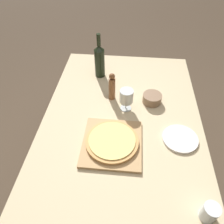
# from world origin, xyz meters

# --- Properties ---
(ground_plane) EXTENTS (12.00, 12.00, 0.00)m
(ground_plane) POSITION_xyz_m (0.00, 0.00, 0.00)
(ground_plane) COLOR #4C3D2D
(dining_table) EXTENTS (0.99, 1.54, 0.73)m
(dining_table) POSITION_xyz_m (0.00, 0.00, 0.65)
(dining_table) COLOR #CCB78E
(dining_table) RESTS_ON ground_plane
(cutting_board) EXTENTS (0.33, 0.34, 0.02)m
(cutting_board) POSITION_xyz_m (-0.04, -0.17, 0.73)
(cutting_board) COLOR tan
(cutting_board) RESTS_ON dining_table
(pizza) EXTENTS (0.30, 0.30, 0.02)m
(pizza) POSITION_xyz_m (-0.04, -0.17, 0.75)
(pizza) COLOR tan
(pizza) RESTS_ON cutting_board
(wine_bottle) EXTENTS (0.08, 0.08, 0.34)m
(wine_bottle) POSITION_xyz_m (-0.20, 0.48, 0.86)
(wine_bottle) COLOR black
(wine_bottle) RESTS_ON dining_table
(pepper_mill) EXTENTS (0.04, 0.04, 0.20)m
(pepper_mill) POSITION_xyz_m (-0.08, 0.22, 0.82)
(pepper_mill) COLOR brown
(pepper_mill) RESTS_ON dining_table
(wine_glass) EXTENTS (0.09, 0.09, 0.15)m
(wine_glass) POSITION_xyz_m (0.02, 0.13, 0.83)
(wine_glass) COLOR silver
(wine_glass) RESTS_ON dining_table
(small_bowl) EXTENTS (0.13, 0.13, 0.06)m
(small_bowl) POSITION_xyz_m (0.19, 0.21, 0.76)
(small_bowl) COLOR #84664C
(small_bowl) RESTS_ON dining_table
(drinking_tumbler) EXTENTS (0.07, 0.07, 0.09)m
(drinking_tumbler) POSITION_xyz_m (0.41, -0.52, 0.77)
(drinking_tumbler) COLOR silver
(drinking_tumbler) RESTS_ON dining_table
(dinner_plate) EXTENTS (0.20, 0.20, 0.01)m
(dinner_plate) POSITION_xyz_m (0.34, -0.10, 0.73)
(dinner_plate) COLOR white
(dinner_plate) RESTS_ON dining_table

